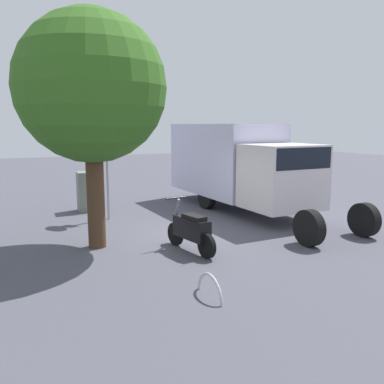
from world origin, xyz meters
name	(u,v)px	position (x,y,z in m)	size (l,w,h in m)	color
ground_plane	(176,237)	(0.00, 0.00, 0.00)	(60.00, 60.00, 0.00)	#474751
box_truck_near	(238,163)	(2.43, -3.41, 1.63)	(8.29, 2.40, 2.95)	black
motorcycle	(191,230)	(-1.34, 0.19, 0.52)	(1.80, 0.64, 1.20)	black
stop_sign	(106,153)	(2.77, 1.10, 2.07)	(0.71, 0.33, 3.11)	#9E9EA3
street_tree	(91,88)	(-0.01, 2.07, 3.73)	(3.44, 3.44, 5.48)	#47301E
utility_cabinet	(86,191)	(4.35, 1.48, 0.67)	(0.65, 0.53, 1.34)	slate
bike_rack_hoop	(210,297)	(-3.77, 0.99, 0.00)	(0.85, 0.85, 0.05)	#B7B7BC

